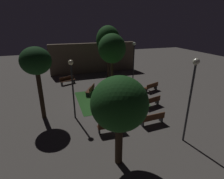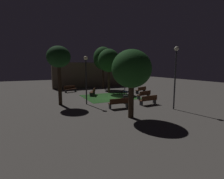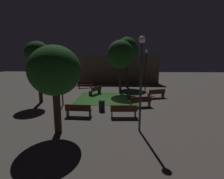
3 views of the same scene
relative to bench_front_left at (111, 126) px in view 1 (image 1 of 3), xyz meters
name	(u,v)px [view 1 (image 1 of 3)]	position (x,y,z in m)	size (l,w,h in m)	color
ground_plane	(112,102)	(1.56, 4.51, -0.48)	(60.00, 60.00, 0.00)	#56514C
grass_lawn	(110,99)	(1.61, 5.32, -0.48)	(5.97, 5.36, 0.01)	#23511E
bench_front_left	(111,126)	(0.00, 0.00, 0.00)	(1.82, 0.56, 0.88)	#422314
bench_near_trees	(153,118)	(3.12, 0.00, 0.00)	(1.82, 0.58, 0.88)	#512D19
bench_back_row	(91,89)	(0.18, 7.12, 0.00)	(1.28, 1.81, 0.88)	#422314
bench_lawn_edge	(67,80)	(-1.75, 11.10, 0.00)	(1.84, 1.14, 0.88)	#422314
bench_path_side	(151,87)	(6.48, 5.87, 0.00)	(1.86, 1.07, 0.88)	#512D19
bench_by_lamp	(151,101)	(4.54, 2.59, 0.00)	(1.86, 0.89, 0.88)	#422314
tree_tall_center	(112,49)	(2.85, 8.24, 3.80)	(2.89, 2.89, 5.85)	#38281C
tree_back_left	(36,62)	(-4.28, 3.57, 3.82)	(2.12, 2.12, 5.38)	#2D2116
tree_left_canopy	(108,41)	(3.68, 12.19, 4.26)	(2.98, 2.98, 6.55)	#2D2116
tree_lawn_side	(119,104)	(-0.49, -2.67, 2.88)	(2.70, 2.70, 4.70)	#38281C
lamp_post_plaza_east	(134,56)	(5.78, 9.01, 2.76)	(0.36, 0.36, 4.80)	black
lamp_post_near_wall	(72,80)	(-2.01, 2.75, 2.58)	(0.36, 0.36, 4.49)	black
lamp_post_path_center	(192,89)	(3.98, -2.25, 2.95)	(0.36, 0.36, 5.14)	#333338
trash_bin	(123,114)	(1.47, 1.45, -0.08)	(0.46, 0.46, 0.81)	black
bicycle	(130,94)	(3.66, 5.11, -0.14)	(0.31, 1.66, 0.93)	black
building_wall_backdrop	(94,58)	(2.46, 15.32, 1.61)	(12.22, 0.80, 4.18)	brown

